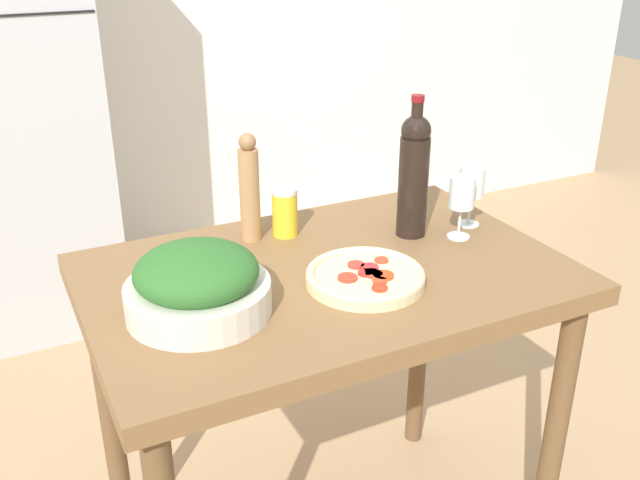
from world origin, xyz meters
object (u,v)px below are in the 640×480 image
at_px(refrigerator, 4,113).
at_px(wine_bottle, 414,173).
at_px(wine_glass_far, 472,184).
at_px(wine_glass_near, 462,196).
at_px(salad_bowl, 197,284).
at_px(homemade_pizza, 365,277).
at_px(salt_canister, 285,212).
at_px(pepper_mill, 249,189).

bearing_deg(refrigerator, wine_bottle, -63.39).
bearing_deg(wine_glass_far, refrigerator, 120.82).
height_order(wine_glass_near, salad_bowl, wine_glass_near).
xyz_separation_m(salad_bowl, homemade_pizza, (0.37, -0.04, -0.05)).
xyz_separation_m(wine_glass_near, wine_glass_far, (0.07, 0.05, 0.00)).
distance_m(wine_glass_near, wine_glass_far, 0.09).
relative_size(refrigerator, wine_bottle, 5.14).
bearing_deg(salt_canister, pepper_mill, 171.02).
bearing_deg(salad_bowl, refrigerator, 97.25).
xyz_separation_m(refrigerator, pepper_mill, (0.46, -1.53, 0.10)).
bearing_deg(refrigerator, salt_canister, -70.34).
relative_size(wine_glass_near, homemade_pizza, 0.60).
xyz_separation_m(refrigerator, homemade_pizza, (0.61, -1.87, -0.01)).
relative_size(salad_bowl, homemade_pizza, 1.12).
distance_m(wine_glass_far, salt_canister, 0.49).
xyz_separation_m(wine_glass_near, salt_canister, (-0.39, 0.21, -0.05)).
relative_size(wine_glass_far, homemade_pizza, 0.60).
bearing_deg(salad_bowl, pepper_mill, 52.18).
bearing_deg(homemade_pizza, salad_bowl, 173.95).
height_order(wine_bottle, wine_glass_far, wine_bottle).
bearing_deg(wine_glass_near, wine_bottle, 143.93).
distance_m(salad_bowl, salt_canister, 0.43).
xyz_separation_m(wine_glass_near, homemade_pizza, (-0.34, -0.11, -0.10)).
bearing_deg(refrigerator, pepper_mill, -73.13).
distance_m(refrigerator, pepper_mill, 1.61).
bearing_deg(wine_glass_far, pepper_mill, 162.92).
bearing_deg(pepper_mill, homemade_pizza, -67.47).
bearing_deg(pepper_mill, wine_glass_near, -25.10).
bearing_deg(wine_glass_near, salt_canister, 151.71).
bearing_deg(wine_glass_far, wine_glass_near, -142.81).
height_order(refrigerator, wine_bottle, refrigerator).
xyz_separation_m(salad_bowl, salt_canister, (0.32, 0.28, -0.00)).
bearing_deg(refrigerator, wine_glass_near, -61.77).
xyz_separation_m(pepper_mill, homemade_pizza, (0.14, -0.34, -0.12)).
bearing_deg(salad_bowl, wine_glass_far, 9.38).
relative_size(wine_bottle, wine_glass_far, 2.25).
xyz_separation_m(wine_bottle, wine_glass_far, (0.17, -0.02, -0.05)).
height_order(wine_glass_near, salt_canister, wine_glass_near).
bearing_deg(wine_glass_far, salad_bowl, -170.62).
bearing_deg(homemade_pizza, wine_glass_far, 22.33).
bearing_deg(wine_bottle, refrigerator, 116.61).
bearing_deg(homemade_pizza, refrigerator, 107.92).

